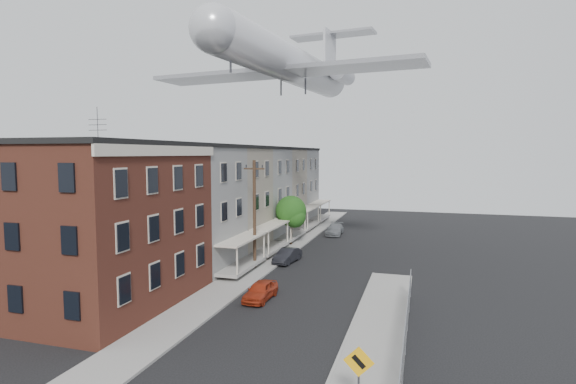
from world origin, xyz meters
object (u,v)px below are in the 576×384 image
Objects in this scene: street_tree at (292,213)px; car_far at (335,229)px; car_mid at (287,256)px; utility_pole at (254,213)px; warning_sign at (359,372)px; airplane at (291,64)px; car_near at (260,291)px.

street_tree is 8.52m from car_far.
utility_pole is at bearing -118.70° from car_mid.
warning_sign is at bearing -80.69° from car_far.
utility_pole is 1.73× the size of street_tree.
car_mid is 0.12× the size of airplane.
car_near is at bearing -81.07° from airplane.
car_far is at bearing 91.80° from car_near.
airplane is (0.78, 8.16, 13.45)m from utility_pole.
utility_pole reaches higher than car_mid.
car_mid is (2.00, 2.73, -4.06)m from utility_pole.
utility_pole is at bearing -103.96° from car_far.
airplane reaches higher than utility_pole.
street_tree is 14.79m from airplane.
warning_sign is 30.96m from street_tree.
car_near is at bearing 124.41° from warning_sign.
car_far is at bearing 78.78° from utility_pole.
car_mid is at bearing -77.34° from airplane.
warning_sign is 0.31× the size of utility_pole.
car_mid is (-1.22, 10.12, 0.01)m from car_near.
warning_sign is at bearing -69.42° from street_tree.
utility_pole is 10.00m from street_tree.
car_near is at bearing -93.24° from car_far.
airplane is at bearing 110.14° from car_mid.
airplane is (-1.22, 5.43, 17.51)m from car_mid.
warning_sign is 0.54× the size of street_tree.
street_tree is 7.91m from car_mid.
street_tree is 1.20× the size of car_far.
warning_sign is 0.65× the size of car_far.
street_tree is at bearing -115.52° from car_far.
street_tree is (0.33, 9.92, -1.22)m from utility_pole.
airplane reaches higher than car_mid.
car_far is (-7.76, 36.36, -1.25)m from warning_sign.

